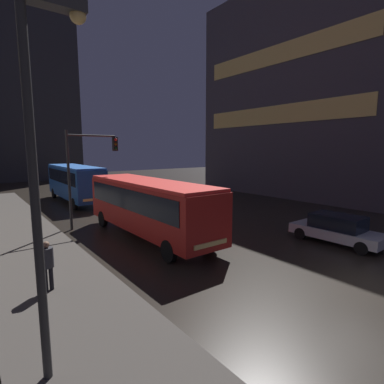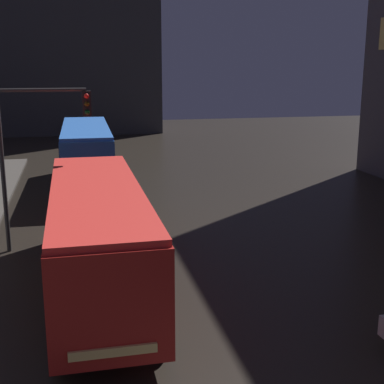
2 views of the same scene
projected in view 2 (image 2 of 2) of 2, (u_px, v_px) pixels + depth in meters
name	position (u px, v px, depth m)	size (l,w,h in m)	color
bus_near	(97.00, 228.00, 15.59)	(2.66, 10.60, 3.21)	#AD1E19
bus_far	(86.00, 150.00, 28.96)	(2.67, 10.39, 3.40)	#194793
traffic_light_main	(33.00, 138.00, 18.72)	(3.23, 0.35, 6.06)	#2D2D2D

